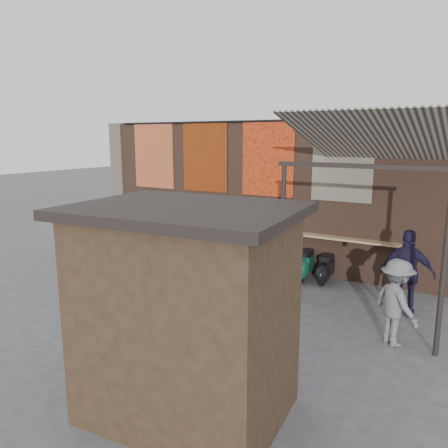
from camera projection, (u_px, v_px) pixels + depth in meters
name	position (u px, v px, depth m)	size (l,w,h in m)	color
ground	(208.00, 292.00, 10.24)	(70.00, 70.00, 0.00)	#474749
brick_wall	(260.00, 194.00, 12.12)	(10.00, 0.40, 4.00)	brown
pier_left	(122.00, 184.00, 14.74)	(0.50, 0.50, 4.00)	#4C4238
eating_counter	(254.00, 228.00, 11.98)	(8.00, 0.32, 0.05)	#9E7A51
shelf_box	(236.00, 221.00, 12.21)	(0.54, 0.30, 0.26)	white
tapestry_redgold	(154.00, 155.00, 13.55)	(1.50, 0.02, 2.00)	maroon
tapestry_sun	(205.00, 157.00, 12.59)	(1.50, 0.02, 2.00)	#C2410B
tapestry_orange	(268.00, 159.00, 11.58)	(1.50, 0.02, 2.00)	#C14218
tapestry_multi	(342.00, 161.00, 10.57)	(1.50, 0.02, 2.00)	#22677E
hang_rail	(258.00, 121.00, 11.53)	(0.06, 0.06, 9.50)	black
scooter_stool_0	(174.00, 245.00, 13.10)	(0.35, 0.79, 0.75)	#B6110E
scooter_stool_1	(192.00, 248.00, 12.79)	(0.35, 0.77, 0.74)	maroon
scooter_stool_2	(210.00, 250.00, 12.52)	(0.35, 0.78, 0.74)	navy
scooter_stool_3	(225.00, 253.00, 12.26)	(0.35, 0.79, 0.75)	maroon
scooter_stool_4	(245.00, 257.00, 11.88)	(0.35, 0.77, 0.73)	#0D430E
scooter_stool_5	(262.00, 259.00, 11.57)	(0.37, 0.82, 0.78)	black
scooter_stool_6	(284.00, 263.00, 11.27)	(0.34, 0.75, 0.72)	#131448
scooter_stool_7	(304.00, 266.00, 10.99)	(0.36, 0.79, 0.75)	#175C42
scooter_stool_8	(326.00, 270.00, 10.76)	(0.33, 0.73, 0.69)	black
diner_left	(142.00, 225.00, 13.64)	(0.62, 0.41, 1.71)	#8EAACE
diner_right	(209.00, 234.00, 12.38)	(0.84, 0.66, 1.73)	#332730
shopper_navy	(407.00, 273.00, 8.74)	(1.04, 0.43, 1.77)	#1D1734
shopper_grey	(396.00, 302.00, 7.51)	(0.99, 0.57, 1.53)	slate
shopper_tan	(282.00, 260.00, 9.85)	(0.80, 0.52, 1.65)	#8F6C5B
market_stall	(187.00, 317.00, 5.53)	(2.43, 1.82, 2.63)	black
stall_roof	(185.00, 210.00, 5.26)	(2.72, 2.10, 0.12)	black
stall_sign	(220.00, 255.00, 6.24)	(1.20, 0.04, 0.50)	gold
stall_shelf	(220.00, 317.00, 6.43)	(2.02, 0.10, 0.06)	#473321
awning_canvas	(382.00, 138.00, 8.53)	(3.20, 3.40, 0.03)	beige
awning_ledger	(398.00, 119.00, 9.79)	(3.30, 0.08, 0.12)	#33261C
awning_header	(361.00, 166.00, 7.36)	(3.00, 0.08, 0.08)	black
awning_post_left	(282.00, 244.00, 8.37)	(0.09, 0.09, 3.10)	black
awning_post_right	(444.00, 266.00, 6.96)	(0.09, 0.09, 3.10)	black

